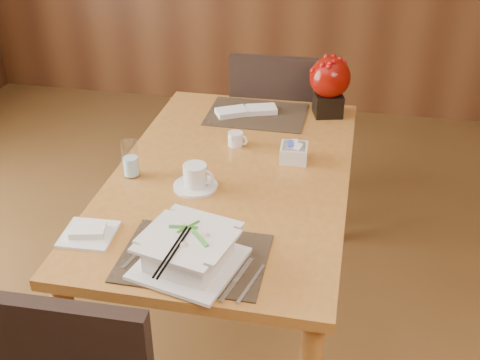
% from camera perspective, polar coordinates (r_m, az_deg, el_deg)
% --- Properties ---
extents(dining_table, '(0.90, 1.50, 0.75)m').
position_cam_1_polar(dining_table, '(2.38, -0.78, -1.30)').
color(dining_table, '#AA6F2F').
rests_on(dining_table, ground).
extents(placemat_near, '(0.45, 0.33, 0.01)m').
position_cam_1_polar(placemat_near, '(1.89, -4.39, -7.36)').
color(placemat_near, black).
rests_on(placemat_near, dining_table).
extents(placemat_far, '(0.45, 0.33, 0.01)m').
position_cam_1_polar(placemat_far, '(2.81, 1.60, 6.25)').
color(placemat_far, black).
rests_on(placemat_far, dining_table).
extents(soup_setting, '(0.35, 0.35, 0.12)m').
position_cam_1_polar(soup_setting, '(1.82, -4.87, -6.76)').
color(soup_setting, silver).
rests_on(soup_setting, dining_table).
extents(coffee_cup, '(0.17, 0.17, 0.09)m').
position_cam_1_polar(coffee_cup, '(2.22, -4.27, 0.20)').
color(coffee_cup, silver).
rests_on(coffee_cup, dining_table).
extents(water_glass, '(0.08, 0.08, 0.15)m').
position_cam_1_polar(water_glass, '(2.31, -10.36, 1.98)').
color(water_glass, white).
rests_on(water_glass, dining_table).
extents(creamer_jug, '(0.10, 0.10, 0.06)m').
position_cam_1_polar(creamer_jug, '(2.52, -0.43, 3.92)').
color(creamer_jug, silver).
rests_on(creamer_jug, dining_table).
extents(sugar_caddy, '(0.11, 0.11, 0.06)m').
position_cam_1_polar(sugar_caddy, '(2.41, 5.13, 2.57)').
color(sugar_caddy, silver).
rests_on(sugar_caddy, dining_table).
extents(berry_decor, '(0.19, 0.19, 0.28)m').
position_cam_1_polar(berry_decor, '(2.78, 8.49, 9.11)').
color(berry_decor, black).
rests_on(berry_decor, dining_table).
extents(napkins_far, '(0.30, 0.20, 0.03)m').
position_cam_1_polar(napkins_far, '(2.81, 0.82, 6.60)').
color(napkins_far, white).
rests_on(napkins_far, dining_table).
extents(bread_plate, '(0.18, 0.18, 0.01)m').
position_cam_1_polar(bread_plate, '(2.04, -14.16, -5.02)').
color(bread_plate, silver).
rests_on(bread_plate, dining_table).
extents(far_chair, '(0.46, 0.46, 0.96)m').
position_cam_1_polar(far_chair, '(3.19, 3.25, 5.12)').
color(far_chair, black).
rests_on(far_chair, ground).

